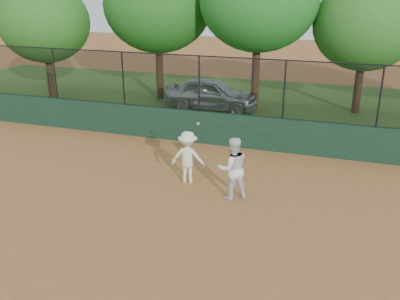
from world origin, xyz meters
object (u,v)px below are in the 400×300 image
(tree_2, at_px, (259,0))
(tree_3, at_px, (366,26))
(parked_car, at_px, (211,94))
(player_second, at_px, (233,168))
(player_main, at_px, (188,157))
(tree_0, at_px, (44,22))
(tree_1, at_px, (158,5))

(tree_2, height_order, tree_3, tree_2)
(parked_car, xyz_separation_m, player_second, (3.25, -8.64, 0.14))
(parked_car, height_order, player_main, player_main)
(player_second, distance_m, tree_0, 14.78)
(parked_car, distance_m, player_main, 8.23)
(player_main, bearing_deg, tree_0, 143.01)
(parked_car, xyz_separation_m, tree_1, (-3.08, 1.18, 3.84))
(player_main, distance_m, tree_1, 11.08)
(player_second, bearing_deg, tree_1, -88.83)
(tree_0, bearing_deg, tree_1, 14.60)
(tree_1, distance_m, tree_3, 9.53)
(parked_car, xyz_separation_m, tree_0, (-8.58, -0.25, 3.00))
(tree_3, bearing_deg, tree_0, -173.43)
(parked_car, distance_m, tree_1, 5.07)
(player_main, xyz_separation_m, tree_2, (0.14, 8.75, 4.09))
(tree_0, relative_size, tree_2, 0.80)
(tree_1, relative_size, tree_2, 0.96)
(tree_1, bearing_deg, player_main, -62.28)
(parked_car, relative_size, tree_0, 0.75)
(tree_1, bearing_deg, tree_0, -165.40)
(player_second, bearing_deg, tree_3, -139.02)
(player_second, height_order, player_main, player_main)
(tree_2, bearing_deg, player_second, -81.75)
(player_main, distance_m, tree_2, 9.66)
(player_main, bearing_deg, parked_car, 102.34)
(tree_3, bearing_deg, tree_2, -170.43)
(player_second, xyz_separation_m, player_main, (-1.50, 0.60, -0.09))
(player_main, xyz_separation_m, tree_1, (-4.84, 9.22, 3.79))
(player_second, height_order, tree_1, tree_1)
(tree_0, relative_size, tree_3, 0.99)
(parked_car, bearing_deg, player_second, -161.23)
(tree_3, bearing_deg, tree_1, -178.22)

